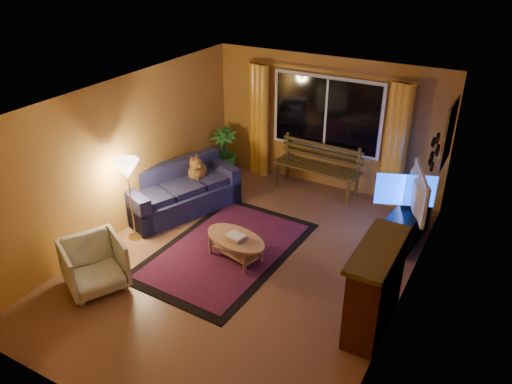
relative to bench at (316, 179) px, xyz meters
The scene contains 22 objects.
floor 2.67m from the bench, 89.98° to the right, with size 4.50×6.00×0.02m, color brown.
ceiling 3.49m from the bench, 89.98° to the right, with size 4.50×6.00×0.02m, color white.
wall_back 1.07m from the bench, 89.83° to the left, with size 4.50×0.02×2.50m, color #BB7E33.
wall_left 3.63m from the bench, 130.41° to the right, with size 0.02×6.00×2.50m, color #BB7E33.
wall_right 3.63m from the bench, 49.56° to the right, with size 0.02×6.00×2.50m, color #BB7E33.
window 1.24m from the bench, 89.79° to the left, with size 2.00×0.02×1.30m, color black.
curtain_rod 2.02m from the bench, 89.75° to the left, with size 0.03×0.03×3.20m, color #BF8C3F.
curtain_left 1.62m from the bench, behind, with size 0.36×0.36×2.24m, color #F9A628.
curtain_right 1.63m from the bench, ahead, with size 0.36×0.36×2.24m, color #F9A628.
bench is the anchor object (origin of this frame).
potted_plant 1.98m from the bench, behind, with size 0.55×0.55×0.97m, color #235B1E.
sofa 2.57m from the bench, 134.31° to the right, with size 0.86×2.01×0.82m, color #1F2042.
dog 2.26m from the bench, 141.57° to the right, with size 0.35×0.48×0.52m, color brown, non-canonical shape.
armchair 4.44m from the bench, 110.25° to the right, with size 0.77×0.72×0.80m, color beige.
floor_lamp 3.54m from the bench, 123.16° to the right, with size 0.23×0.23×1.35m, color #BF8C3F.
rug 2.60m from the bench, 99.29° to the right, with size 1.83×2.88×0.02m, color maroon.
coffee_table 2.67m from the bench, 93.83° to the right, with size 1.05×1.05×0.38m, color #AC7C55.
tv_console 2.11m from the bench, 24.01° to the right, with size 0.42×1.27×0.53m, color black.
television 2.19m from the bench, 24.01° to the right, with size 1.15×0.15×0.66m, color black.
fireplace 3.69m from the bench, 56.11° to the right, with size 0.40×1.20×1.10m, color maroon.
mirror_cluster 3.02m from the bench, 31.47° to the right, with size 0.06×0.60×0.56m, color black, non-canonical shape.
painting 2.64m from the bench, ahead, with size 0.04×0.76×0.96m, color #CC531E.
Camera 1 is at (3.13, -5.33, 4.42)m, focal length 35.00 mm.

